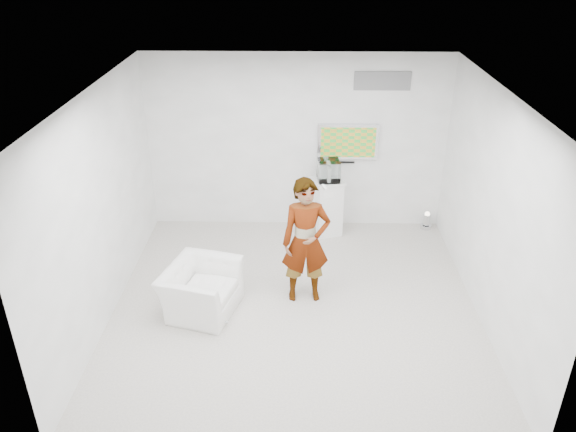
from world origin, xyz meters
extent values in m
cube|color=beige|center=(0.00, 0.00, 0.01)|extent=(5.00, 5.00, 0.01)
cube|color=#2A2A2C|center=(0.00, 0.00, 3.00)|extent=(5.00, 5.00, 0.01)
cube|color=white|center=(0.00, 2.50, 1.50)|extent=(5.00, 0.01, 3.00)
cube|color=white|center=(0.00, -2.50, 1.50)|extent=(5.00, 0.01, 3.00)
cube|color=white|center=(-2.50, 0.00, 1.50)|extent=(0.01, 5.00, 3.00)
cube|color=white|center=(2.50, 0.00, 1.50)|extent=(0.01, 5.00, 3.00)
cube|color=silver|center=(0.85, 2.45, 1.55)|extent=(1.00, 0.08, 0.60)
cube|color=slate|center=(1.35, 2.49, 2.55)|extent=(0.90, 0.02, 0.30)
imported|color=white|center=(0.14, 0.23, 0.91)|extent=(0.70, 0.50, 1.81)
imported|color=white|center=(-1.28, -0.10, 0.33)|extent=(1.13, 1.22, 0.66)
cube|color=white|center=(0.53, 2.16, 0.49)|extent=(0.59, 0.59, 0.98)
cylinder|color=silver|center=(2.28, 2.33, 0.15)|extent=(0.24, 0.24, 0.30)
cube|color=white|center=(0.53, 2.16, 1.15)|extent=(0.39, 0.39, 0.35)
cube|color=white|center=(0.53, 2.16, 1.10)|extent=(0.07, 0.18, 0.24)
cube|color=white|center=(0.38, 0.40, 1.63)|extent=(0.07, 0.14, 0.04)
camera|label=1|loc=(0.03, -6.40, 4.68)|focal=35.00mm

